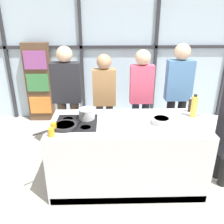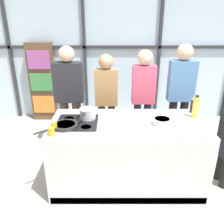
{
  "view_description": "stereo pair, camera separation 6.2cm",
  "coord_description": "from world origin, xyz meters",
  "px_view_note": "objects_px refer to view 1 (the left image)",
  "views": [
    {
      "loc": [
        -0.27,
        -2.7,
        2.2
      ],
      "look_at": [
        -0.19,
        0.1,
        1.01
      ],
      "focal_mm": 38.0,
      "sensor_mm": 36.0,
      "label": 1
    },
    {
      "loc": [
        -0.2,
        -2.71,
        2.2
      ],
      "look_at": [
        -0.19,
        0.1,
        1.01
      ],
      "focal_mm": 38.0,
      "sensor_mm": 36.0,
      "label": 2
    }
  ],
  "objects_px": {
    "spectator_center_left": "(104,97)",
    "spectator_center_right": "(141,94)",
    "white_plate": "(169,132)",
    "spectator_far_left": "(67,94)",
    "pepper_grinder": "(190,105)",
    "frying_pan": "(64,126)",
    "oil_bottle": "(194,106)",
    "juice_glass_far": "(54,127)",
    "mixing_bowl": "(161,121)",
    "spectator_far_right": "(178,91)",
    "saucepan": "(87,114)",
    "juice_glass_near": "(51,132)"
  },
  "relations": [
    {
      "from": "pepper_grinder",
      "to": "frying_pan",
      "type": "bearing_deg",
      "value": -164.72
    },
    {
      "from": "spectator_far_right",
      "to": "juice_glass_far",
      "type": "xyz_separation_m",
      "value": [
        -1.77,
        -1.1,
        -0.07
      ]
    },
    {
      "from": "spectator_far_left",
      "to": "spectator_far_right",
      "type": "relative_size",
      "value": 0.98
    },
    {
      "from": "spectator_center_left",
      "to": "frying_pan",
      "type": "relative_size",
      "value": 3.42
    },
    {
      "from": "spectator_center_right",
      "to": "mixing_bowl",
      "type": "distance_m",
      "value": 0.96
    },
    {
      "from": "spectator_far_left",
      "to": "spectator_center_left",
      "type": "bearing_deg",
      "value": -180.0
    },
    {
      "from": "spectator_far_right",
      "to": "spectator_center_right",
      "type": "bearing_deg",
      "value": 0.0
    },
    {
      "from": "oil_bottle",
      "to": "juice_glass_far",
      "type": "bearing_deg",
      "value": -168.54
    },
    {
      "from": "white_plate",
      "to": "spectator_far_left",
      "type": "bearing_deg",
      "value": 138.76
    },
    {
      "from": "oil_bottle",
      "to": "mixing_bowl",
      "type": "bearing_deg",
      "value": -155.83
    },
    {
      "from": "spectator_center_left",
      "to": "juice_glass_near",
      "type": "xyz_separation_m",
      "value": [
        -0.59,
        -1.24,
        0.01
      ]
    },
    {
      "from": "spectator_center_left",
      "to": "saucepan",
      "type": "height_order",
      "value": "spectator_center_left"
    },
    {
      "from": "white_plate",
      "to": "oil_bottle",
      "type": "height_order",
      "value": "oil_bottle"
    },
    {
      "from": "frying_pan",
      "to": "spectator_center_left",
      "type": "bearing_deg",
      "value": 64.84
    },
    {
      "from": "frying_pan",
      "to": "juice_glass_near",
      "type": "xyz_separation_m",
      "value": [
        -0.11,
        -0.22,
        0.03
      ]
    },
    {
      "from": "white_plate",
      "to": "oil_bottle",
      "type": "xyz_separation_m",
      "value": [
        0.42,
        0.44,
        0.14
      ]
    },
    {
      "from": "juice_glass_far",
      "to": "oil_bottle",
      "type": "bearing_deg",
      "value": 11.46
    },
    {
      "from": "spectator_far_right",
      "to": "oil_bottle",
      "type": "distance_m",
      "value": 0.74
    },
    {
      "from": "frying_pan",
      "to": "white_plate",
      "type": "bearing_deg",
      "value": -7.32
    },
    {
      "from": "spectator_center_right",
      "to": "juice_glass_near",
      "type": "xyz_separation_m",
      "value": [
        -1.18,
        -1.24,
        -0.03
      ]
    },
    {
      "from": "spectator_far_right",
      "to": "frying_pan",
      "type": "xyz_separation_m",
      "value": [
        -1.66,
        -1.02,
        -0.1
      ]
    },
    {
      "from": "mixing_bowl",
      "to": "spectator_far_right",
      "type": "bearing_deg",
      "value": 63.56
    },
    {
      "from": "white_plate",
      "to": "pepper_grinder",
      "type": "xyz_separation_m",
      "value": [
        0.43,
        0.62,
        0.09
      ]
    },
    {
      "from": "white_plate",
      "to": "mixing_bowl",
      "type": "bearing_deg",
      "value": 101.85
    },
    {
      "from": "pepper_grinder",
      "to": "spectator_far_right",
      "type": "bearing_deg",
      "value": 90.86
    },
    {
      "from": "white_plate",
      "to": "mixing_bowl",
      "type": "distance_m",
      "value": 0.24
    },
    {
      "from": "spectator_center_left",
      "to": "spectator_center_right",
      "type": "relative_size",
      "value": 0.96
    },
    {
      "from": "spectator_far_left",
      "to": "juice_glass_far",
      "type": "height_order",
      "value": "spectator_far_left"
    },
    {
      "from": "spectator_center_right",
      "to": "juice_glass_far",
      "type": "relative_size",
      "value": 17.03
    },
    {
      "from": "white_plate",
      "to": "spectator_center_left",
      "type": "bearing_deg",
      "value": 122.65
    },
    {
      "from": "spectator_far_left",
      "to": "white_plate",
      "type": "height_order",
      "value": "spectator_far_left"
    },
    {
      "from": "mixing_bowl",
      "to": "saucepan",
      "type": "bearing_deg",
      "value": 169.09
    },
    {
      "from": "juice_glass_far",
      "to": "spectator_far_right",
      "type": "bearing_deg",
      "value": 31.8
    },
    {
      "from": "saucepan",
      "to": "mixing_bowl",
      "type": "xyz_separation_m",
      "value": [
        0.93,
        -0.18,
        -0.03
      ]
    },
    {
      "from": "spectator_center_left",
      "to": "juice_glass_near",
      "type": "height_order",
      "value": "spectator_center_left"
    },
    {
      "from": "white_plate",
      "to": "juice_glass_near",
      "type": "bearing_deg",
      "value": -177.61
    },
    {
      "from": "pepper_grinder",
      "to": "juice_glass_far",
      "type": "relative_size",
      "value": 2.09
    },
    {
      "from": "white_plate",
      "to": "saucepan",
      "type": "bearing_deg",
      "value": 157.31
    },
    {
      "from": "oil_bottle",
      "to": "pepper_grinder",
      "type": "bearing_deg",
      "value": 86.7
    },
    {
      "from": "white_plate",
      "to": "mixing_bowl",
      "type": "xyz_separation_m",
      "value": [
        -0.05,
        0.23,
        0.04
      ]
    },
    {
      "from": "white_plate",
      "to": "pepper_grinder",
      "type": "height_order",
      "value": "pepper_grinder"
    },
    {
      "from": "saucepan",
      "to": "pepper_grinder",
      "type": "bearing_deg",
      "value": 8.22
    },
    {
      "from": "spectator_center_right",
      "to": "spectator_center_left",
      "type": "bearing_deg",
      "value": -0.0
    },
    {
      "from": "spectator_center_right",
      "to": "frying_pan",
      "type": "height_order",
      "value": "spectator_center_right"
    },
    {
      "from": "mixing_bowl",
      "to": "juice_glass_far",
      "type": "height_order",
      "value": "juice_glass_far"
    },
    {
      "from": "saucepan",
      "to": "oil_bottle",
      "type": "relative_size",
      "value": 1.26
    },
    {
      "from": "spectator_center_right",
      "to": "saucepan",
      "type": "relative_size",
      "value": 4.35
    },
    {
      "from": "frying_pan",
      "to": "juice_glass_far",
      "type": "bearing_deg",
      "value": -145.36
    },
    {
      "from": "oil_bottle",
      "to": "spectator_center_right",
      "type": "bearing_deg",
      "value": 128.56
    },
    {
      "from": "spectator_center_right",
      "to": "white_plate",
      "type": "height_order",
      "value": "spectator_center_right"
    }
  ]
}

